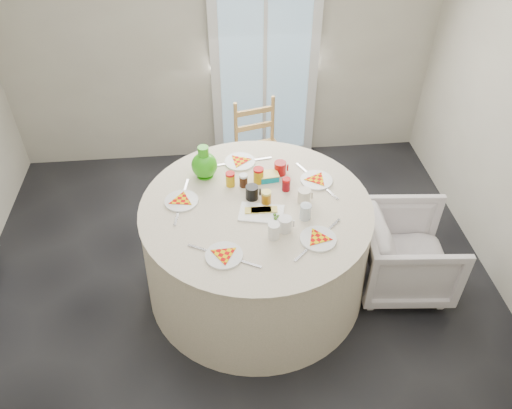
{
  "coord_description": "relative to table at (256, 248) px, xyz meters",
  "views": [
    {
      "loc": [
        -0.1,
        -2.36,
        3.01
      ],
      "look_at": [
        0.15,
        0.2,
        0.8
      ],
      "focal_mm": 35.0,
      "sensor_mm": 36.0,
      "label": 1
    }
  ],
  "objects": [
    {
      "name": "armchair",
      "position": [
        1.11,
        -0.1,
        0.02
      ],
      "size": [
        0.68,
        0.72,
        0.69
      ],
      "primitive_type": "imported",
      "rotation": [
        0.0,
        0.0,
        1.49
      ],
      "color": "silver",
      "rests_on": "floor"
    },
    {
      "name": "cheese_platter",
      "position": [
        0.03,
        -0.09,
        0.4
      ],
      "size": [
        0.33,
        0.25,
        0.04
      ],
      "primitive_type": null,
      "rotation": [
        0.0,
        0.0,
        -0.22
      ],
      "color": "silver",
      "rests_on": "table"
    },
    {
      "name": "green_pitcher",
      "position": [
        -0.34,
        0.37,
        0.49
      ],
      "size": [
        0.21,
        0.21,
        0.24
      ],
      "primitive_type": null,
      "rotation": [
        0.0,
        0.0,
        -0.1
      ],
      "color": "#2DAE13",
      "rests_on": "table"
    },
    {
      "name": "wooden_chair",
      "position": [
        0.15,
        1.11,
        0.09
      ],
      "size": [
        0.49,
        0.47,
        0.91
      ],
      "primitive_type": null,
      "rotation": [
        0.0,
        0.0,
        0.25
      ],
      "color": "tan",
      "rests_on": "floor"
    },
    {
      "name": "wall_back",
      "position": [
        -0.15,
        1.8,
        0.93
      ],
      "size": [
        4.0,
        0.02,
        2.6
      ],
      "primitive_type": "cube",
      "color": "#BCB5A3",
      "rests_on": "floor"
    },
    {
      "name": "mugs_glasses",
      "position": [
        0.16,
        -0.04,
        0.44
      ],
      "size": [
        0.75,
        0.75,
        0.12
      ],
      "primitive_type": null,
      "rotation": [
        0.0,
        0.0,
        0.15
      ],
      "color": "gray",
      "rests_on": "table"
    },
    {
      "name": "glass_door",
      "position": [
        0.25,
        1.75,
        0.68
      ],
      "size": [
        1.0,
        0.08,
        2.1
      ],
      "primitive_type": "cube",
      "color": "silver",
      "rests_on": "floor"
    },
    {
      "name": "floor",
      "position": [
        -0.15,
        -0.2,
        -0.38
      ],
      "size": [
        4.0,
        4.0,
        0.0
      ],
      "primitive_type": "plane",
      "color": "black",
      "rests_on": "ground"
    },
    {
      "name": "jar_cluster",
      "position": [
        0.02,
        0.19,
        0.45
      ],
      "size": [
        0.49,
        0.38,
        0.13
      ],
      "primitive_type": null,
      "rotation": [
        0.0,
        0.0,
        -0.42
      ],
      "color": "#A17324",
      "rests_on": "table"
    },
    {
      "name": "table",
      "position": [
        0.0,
        0.0,
        0.0
      ],
      "size": [
        1.65,
        1.65,
        0.83
      ],
      "primitive_type": "cylinder",
      "color": "beige",
      "rests_on": "floor"
    },
    {
      "name": "butter_tub",
      "position": [
        0.12,
        0.28,
        0.41
      ],
      "size": [
        0.15,
        0.11,
        0.05
      ],
      "primitive_type": "cube",
      "rotation": [
        0.0,
        0.0,
        0.12
      ],
      "color": "#0596AD",
      "rests_on": "table"
    },
    {
      "name": "place_settings",
      "position": [
        -0.0,
        -0.0,
        0.4
      ],
      "size": [
        1.34,
        1.34,
        0.02
      ],
      "primitive_type": null,
      "rotation": [
        0.0,
        0.0,
        -0.07
      ],
      "color": "white",
      "rests_on": "table"
    }
  ]
}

